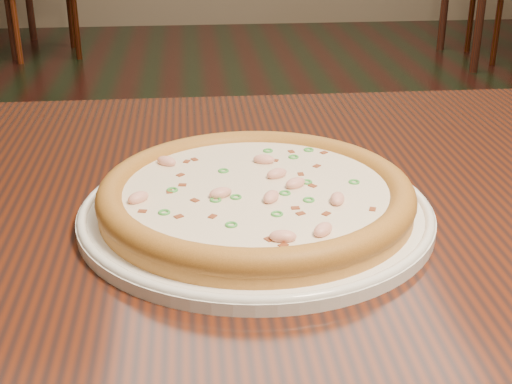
{
  "coord_description": "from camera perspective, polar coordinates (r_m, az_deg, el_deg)",
  "views": [
    {
      "loc": [
        -0.51,
        -1.18,
        1.08
      ],
      "look_at": [
        -0.44,
        -0.52,
        0.78
      ],
      "focal_mm": 50.0,
      "sensor_mm": 36.0,
      "label": 1
    }
  ],
  "objects": [
    {
      "name": "plate",
      "position": [
        0.74,
        -0.0,
        -1.51
      ],
      "size": [
        0.36,
        0.36,
        0.02
      ],
      "color": "white",
      "rests_on": "hero_table"
    },
    {
      "name": "hero_table",
      "position": [
        0.85,
        7.82,
        -6.28
      ],
      "size": [
        1.2,
        0.8,
        0.75
      ],
      "color": "black",
      "rests_on": "ground"
    },
    {
      "name": "pizza",
      "position": [
        0.73,
        0.0,
        -0.22
      ],
      "size": [
        0.32,
        0.32,
        0.03
      ],
      "color": "#C6873E",
      "rests_on": "plate"
    }
  ]
}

